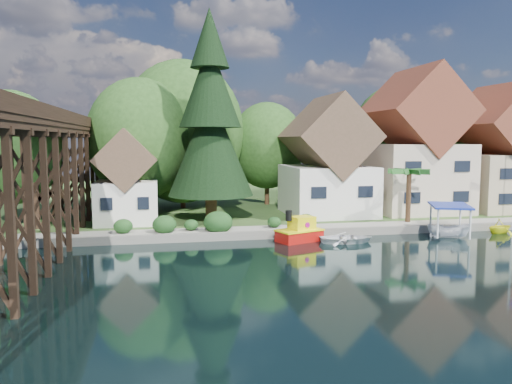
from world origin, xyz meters
TOP-DOWN VIEW (x-y plane):
  - ground at (0.00, 0.00)m, footprint 140.00×140.00m
  - bank at (0.00, 34.00)m, footprint 140.00×52.00m
  - seawall at (4.00, 8.00)m, footprint 60.00×0.40m
  - promenade at (6.00, 9.30)m, footprint 50.00×2.60m
  - trestle_bridge at (-16.00, 5.17)m, footprint 4.12×44.18m
  - house_left at (7.00, 16.00)m, footprint 7.64×8.64m
  - house_center at (16.00, 16.50)m, footprint 8.65×9.18m
  - house_right at (25.00, 16.00)m, footprint 8.15×8.64m
  - shed at (-11.00, 14.50)m, footprint 5.09×5.40m
  - bg_trees at (1.00, 21.25)m, footprint 49.90×13.30m
  - shrubs at (-4.60, 9.26)m, footprint 15.76×2.47m
  - conifer at (-3.99, 14.31)m, footprint 7.24×7.24m
  - palm_tree at (12.13, 10.13)m, footprint 3.90×3.90m
  - tugboat at (1.75, 6.68)m, footprint 3.78×2.93m
  - boat_white_a at (4.95, 5.54)m, footprint 4.08×3.09m
  - boat_canopy at (13.25, 5.78)m, footprint 3.99×4.68m
  - boat_yellow at (18.30, 6.68)m, footprint 2.88×2.64m

SIDE VIEW (x-z plane):
  - ground at x=0.00m, z-range 0.00..0.00m
  - bank at x=0.00m, z-range 0.00..0.50m
  - seawall at x=4.00m, z-range 0.00..0.62m
  - boat_white_a at x=4.95m, z-range 0.00..0.80m
  - promenade at x=6.00m, z-range 0.50..0.56m
  - boat_yellow at x=18.30m, z-range 0.00..1.29m
  - tugboat at x=1.75m, z-range -0.49..1.94m
  - boat_canopy at x=13.25m, z-range -0.18..2.36m
  - shrubs at x=-4.60m, z-range 0.38..2.08m
  - shed at x=-11.00m, z-range -0.10..7.75m
  - palm_tree at x=12.13m, z-range 2.28..7.05m
  - house_left at x=7.00m, z-range -0.37..10.65m
  - trestle_bridge at x=-16.00m, z-range 0.70..10.00m
  - house_right at x=25.00m, z-range -0.45..12.00m
  - house_center at x=16.00m, z-range -0.53..13.36m
  - bg_trees at x=1.00m, z-range 2.00..12.57m
  - conifer at x=-3.99m, z-range 0.17..18.01m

